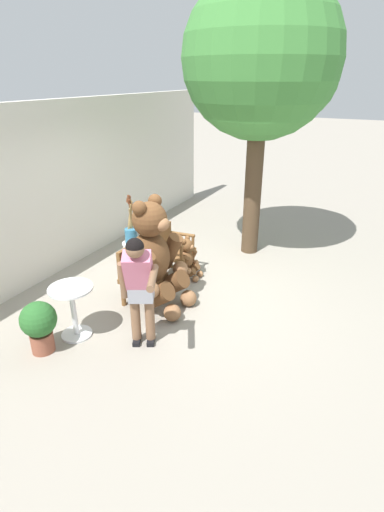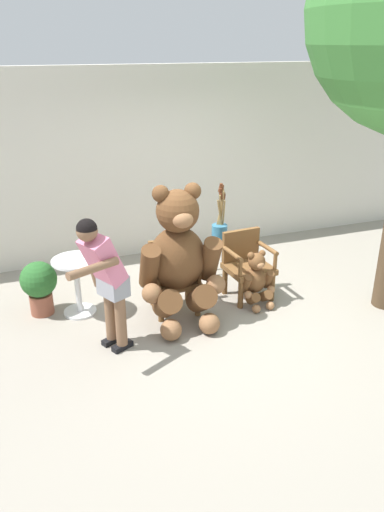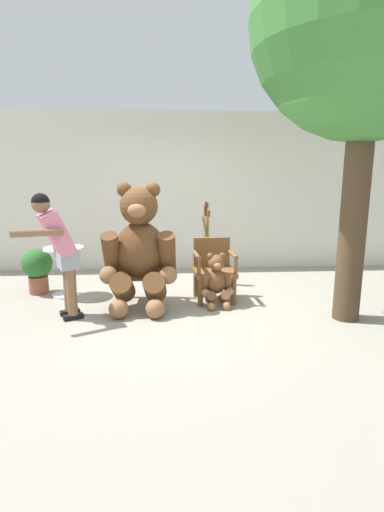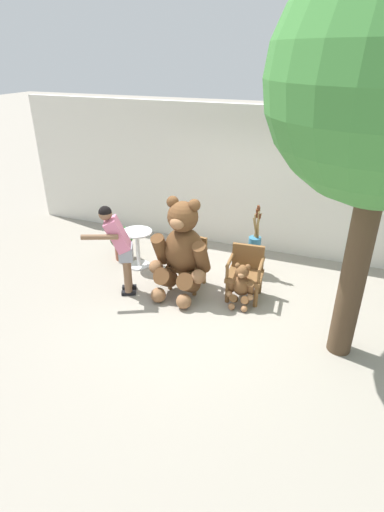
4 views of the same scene
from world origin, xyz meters
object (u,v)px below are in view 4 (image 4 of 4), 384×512
(wooden_chair_right, at_px, (246,271))
(white_stool, at_px, (254,256))
(teddy_bear_small, at_px, (241,285))
(round_side_table, at_px, (138,245))
(teddy_bear_large, at_px, (182,249))
(wooden_chair_left, at_px, (189,261))
(person_visitor, at_px, (119,243))
(potted_plant, at_px, (121,240))
(brush_bucket, at_px, (255,240))

(wooden_chair_right, xyz_separation_m, white_stool, (-0.05, 0.79, -0.11))
(teddy_bear_small, height_order, round_side_table, teddy_bear_small)
(teddy_bear_large, relative_size, white_stool, 3.59)
(wooden_chair_right, bearing_deg, wooden_chair_left, 179.99)
(wooden_chair_right, bearing_deg, person_visitor, -161.57)
(wooden_chair_right, relative_size, teddy_bear_small, 1.19)
(round_side_table, relative_size, potted_plant, 1.06)
(white_stool, height_order, brush_bucket, brush_bucket)
(teddy_bear_small, bearing_deg, teddy_bear_large, 179.41)
(round_side_table, height_order, potted_plant, round_side_table)
(teddy_bear_large, xyz_separation_m, potted_plant, (-1.56, 0.69, -0.41))
(round_side_table, xyz_separation_m, potted_plant, (-0.44, 0.15, -0.05))
(teddy_bear_large, height_order, brush_bucket, teddy_bear_large)
(teddy_bear_large, bearing_deg, white_stool, 47.99)
(white_stool, bearing_deg, brush_bucket, 16.98)
(teddy_bear_small, height_order, brush_bucket, brush_bucket)
(person_visitor, xyz_separation_m, potted_plant, (-0.62, 1.07, -0.52))
(brush_bucket, distance_m, round_side_table, 2.15)
(wooden_chair_right, xyz_separation_m, potted_plant, (-2.56, 0.42, -0.07))
(teddy_bear_small, xyz_separation_m, round_side_table, (-2.13, 0.55, 0.09))
(teddy_bear_small, bearing_deg, white_stool, 93.05)
(potted_plant, bearing_deg, teddy_bear_small, -15.31)
(round_side_table, bearing_deg, wooden_chair_right, -7.34)
(teddy_bear_small, relative_size, brush_bucket, 0.85)
(wooden_chair_left, height_order, potted_plant, wooden_chair_left)
(teddy_bear_large, xyz_separation_m, brush_bucket, (0.96, 1.06, -0.14))
(wooden_chair_right, xyz_separation_m, round_side_table, (-2.12, 0.27, -0.01))
(wooden_chair_right, distance_m, teddy_bear_large, 1.10)
(brush_bucket, relative_size, round_side_table, 1.19)
(teddy_bear_large, height_order, potted_plant, teddy_bear_large)
(brush_bucket, bearing_deg, white_stool, -163.02)
(teddy_bear_large, bearing_deg, wooden_chair_right, 15.05)
(potted_plant, bearing_deg, brush_bucket, 8.34)
(wooden_chair_right, bearing_deg, brush_bucket, 93.35)
(round_side_table, bearing_deg, teddy_bear_large, -25.89)
(wooden_chair_left, distance_m, brush_bucket, 1.25)
(teddy_bear_large, bearing_deg, brush_bucket, 47.93)
(teddy_bear_small, distance_m, brush_bucket, 1.12)
(person_visitor, relative_size, round_side_table, 2.14)
(white_stool, distance_m, round_side_table, 2.14)
(person_visitor, xyz_separation_m, white_stool, (1.89, 1.44, -0.56))
(person_visitor, bearing_deg, white_stool, 37.26)
(person_visitor, height_order, potted_plant, person_visitor)
(brush_bucket, bearing_deg, teddy_bear_small, -87.12)
(teddy_bear_small, relative_size, white_stool, 1.57)
(white_stool, distance_m, potted_plant, 2.54)
(wooden_chair_left, distance_m, person_visitor, 1.23)
(teddy_bear_small, bearing_deg, person_visitor, -169.37)
(teddy_bear_large, bearing_deg, teddy_bear_small, -0.59)
(teddy_bear_small, relative_size, person_visitor, 0.47)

